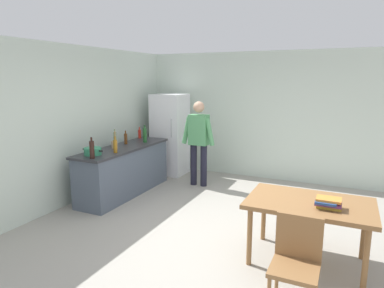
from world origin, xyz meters
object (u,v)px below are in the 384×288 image
at_px(cooking_pot, 93,151).
at_px(book_stack, 328,203).
at_px(person, 199,138).
at_px(bottle_beer_brown, 126,139).
at_px(refrigerator, 170,134).
at_px(bottle_wine_green, 145,135).
at_px(bottle_vinegar_tall, 115,139).
at_px(chair, 296,258).
at_px(utensil_jar, 115,144).
at_px(dining_table, 309,208).
at_px(bottle_wine_dark, 92,149).
at_px(bottle_oil_amber, 115,146).
at_px(bottle_sauce_red, 140,134).

height_order(cooking_pot, book_stack, cooking_pot).
bearing_deg(person, book_stack, -41.85).
distance_m(cooking_pot, bottle_beer_brown, 1.01).
relative_size(refrigerator, bottle_beer_brown, 6.92).
distance_m(bottle_wine_green, book_stack, 3.93).
bearing_deg(bottle_wine_green, bottle_vinegar_tall, -117.36).
xyz_separation_m(refrigerator, chair, (3.30, -3.67, -0.37)).
distance_m(refrigerator, utensil_jar, 1.83).
bearing_deg(chair, refrigerator, 118.34).
bearing_deg(bottle_vinegar_tall, dining_table, -16.90).
height_order(bottle_wine_dark, bottle_wine_green, same).
bearing_deg(refrigerator, book_stack, -39.03).
relative_size(dining_table, utensil_jar, 4.37).
relative_size(chair, bottle_oil_amber, 3.25).
distance_m(bottle_wine_dark, bottle_oil_amber, 0.50).
bearing_deg(bottle_beer_brown, utensil_jar, -79.18).
relative_size(bottle_beer_brown, bottle_sauce_red, 1.08).
xyz_separation_m(utensil_jar, bottle_beer_brown, (-0.09, 0.46, 0.03)).
bearing_deg(bottle_sauce_red, bottle_beer_brown, -79.41).
relative_size(dining_table, bottle_vinegar_tall, 4.37).
bearing_deg(bottle_wine_dark, chair, -18.40).
bearing_deg(bottle_oil_amber, bottle_wine_dark, -97.80).
height_order(refrigerator, bottle_vinegar_tall, refrigerator).
xyz_separation_m(refrigerator, dining_table, (3.30, -2.70, -0.23)).
bearing_deg(bottle_oil_amber, book_stack, -12.49).
height_order(bottle_vinegar_tall, bottle_sauce_red, bottle_vinegar_tall).
xyz_separation_m(person, book_stack, (2.55, -2.28, -0.17)).
distance_m(bottle_oil_amber, bottle_sauce_red, 1.44).
relative_size(refrigerator, utensil_jar, 5.62).
height_order(chair, bottle_wine_dark, bottle_wine_dark).
bearing_deg(utensil_jar, person, 49.45).
relative_size(utensil_jar, bottle_oil_amber, 1.14).
bearing_deg(cooking_pot, refrigerator, 86.26).
relative_size(bottle_wine_dark, book_stack, 1.25).
xyz_separation_m(person, dining_table, (2.35, -2.15, -0.31)).
relative_size(person, bottle_wine_dark, 5.00).
bearing_deg(cooking_pot, bottle_sauce_red, 96.50).
relative_size(refrigerator, bottle_wine_green, 5.29).
bearing_deg(utensil_jar, bottle_vinegar_tall, 125.13).
relative_size(person, chair, 1.87).
xyz_separation_m(dining_table, bottle_beer_brown, (-3.52, 1.34, 0.33)).
bearing_deg(refrigerator, person, -30.23).
height_order(dining_table, bottle_sauce_red, bottle_sauce_red).
distance_m(bottle_sauce_red, bottle_wine_green, 0.50).
bearing_deg(dining_table, bottle_vinegar_tall, 163.10).
bearing_deg(book_stack, bottle_wine_green, 152.88).
bearing_deg(refrigerator, utensil_jar, -94.21).
relative_size(bottle_vinegar_tall, bottle_sauce_red, 1.33).
xyz_separation_m(dining_table, book_stack, (0.20, -0.14, 0.14)).
bearing_deg(refrigerator, chair, -48.03).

